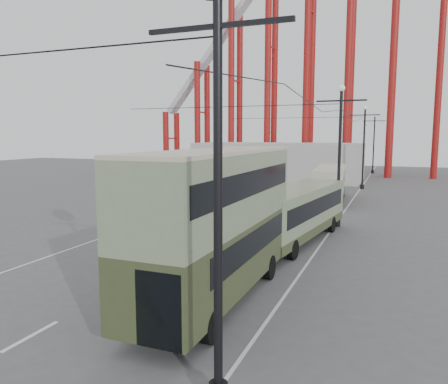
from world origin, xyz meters
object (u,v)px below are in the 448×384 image
at_px(pedestrian, 199,234).
at_px(single_decker_green, 297,211).
at_px(lamp_post_near, 218,48).
at_px(double_decker_bus, 217,217).
at_px(single_decker_cream, 330,182).

bearing_deg(pedestrian, single_decker_green, -163.23).
relative_size(lamp_post_near, double_decker_bus, 1.04).
bearing_deg(lamp_post_near, single_decker_cream, 93.75).
relative_size(single_decker_green, single_decker_cream, 1.09).
bearing_deg(single_decker_green, double_decker_bus, -87.29).
bearing_deg(double_decker_bus, single_decker_green, 85.48).
distance_m(single_decker_cream, pedestrian, 21.03).
bearing_deg(single_decker_green, pedestrian, -129.21).
xyz_separation_m(lamp_post_near, single_decker_cream, (-2.13, 32.46, -6.09)).
bearing_deg(double_decker_bus, lamp_post_near, -67.16).
xyz_separation_m(double_decker_bus, single_decker_cream, (0.34, 26.54, -1.35)).
distance_m(lamp_post_near, single_decker_green, 17.10).
bearing_deg(single_decker_green, single_decker_cream, 99.14).
relative_size(double_decker_bus, single_decker_cream, 1.01).
height_order(lamp_post_near, pedestrian, lamp_post_near).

